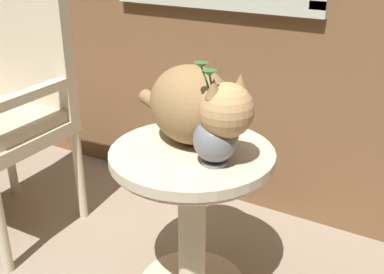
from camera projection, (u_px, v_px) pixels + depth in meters
wicker_side_table at (192, 196)px, 1.70m from camera, size 0.57×0.57×0.60m
wicker_chair at (6, 104)px, 2.09m from camera, size 0.53×0.53×1.06m
cat at (196, 105)px, 1.62m from camera, size 0.62×0.41×0.29m
pewter_vase_with_ivy at (215, 136)px, 1.49m from camera, size 0.14×0.14×0.33m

